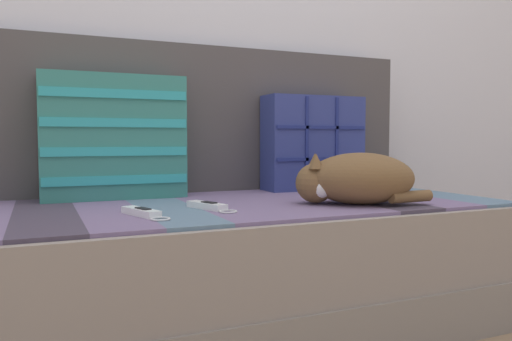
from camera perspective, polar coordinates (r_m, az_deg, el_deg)
ground_plane at (r=1.59m, az=-0.68°, el=-17.97°), size 14.00×14.00×0.00m
couch at (r=1.63m, az=-2.26°, el=-10.35°), size 1.71×0.87×0.39m
sofa_backrest at (r=1.93m, az=-6.32°, el=5.80°), size 1.68×0.14×0.54m
throw_pillow_quilted at (r=1.96m, az=6.55°, el=3.13°), size 0.40×0.14×0.36m
throw_pillow_striped at (r=1.71m, az=-15.93°, el=3.69°), size 0.46×0.14×0.41m
sleeping_cat at (r=1.53m, az=11.08°, el=-1.01°), size 0.38×0.33×0.16m
game_remote_near at (r=1.40m, az=-5.46°, el=-4.07°), size 0.10×0.20×0.02m
game_remote_far at (r=1.31m, az=-12.84°, el=-4.70°), size 0.10×0.20×0.02m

